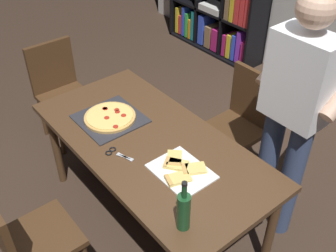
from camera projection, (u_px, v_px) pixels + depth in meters
The scene contains 10 objects.
ground_plane at pixel (153, 217), 3.04m from camera, with size 12.00×12.00×0.00m, color #38281E.
dining_table at pixel (150, 150), 2.63m from camera, with size 1.74×0.85×0.75m.
chair_near_camera at pixel (24, 237), 2.27m from camera, with size 0.42×0.42×0.90m.
chair_far_side at pixel (242, 118), 3.18m from camera, with size 0.42×0.42×0.90m.
chair_left_end at pixel (60, 86), 3.56m from camera, with size 0.42×0.42×0.90m.
person_serving_pizza at pixel (295, 110), 2.43m from camera, with size 0.55×0.54×1.75m.
pepperoni_pizza_on_tray at pixel (110, 117), 2.76m from camera, with size 0.42×0.42×0.04m.
pizza_slices_on_towel at pixel (180, 170), 2.35m from camera, with size 0.36×0.29×0.03m.
wine_bottle at pixel (184, 211), 1.96m from camera, with size 0.07×0.07×0.32m.
kitchen_scissors at pixel (116, 153), 2.48m from camera, with size 0.20×0.12×0.01m.
Camera 1 is at (1.62, -1.16, 2.40)m, focal length 42.57 mm.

